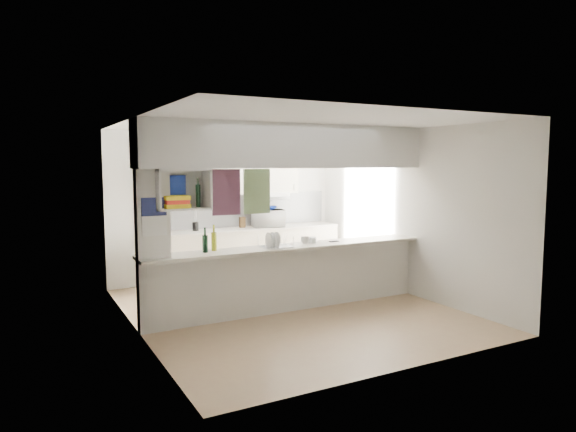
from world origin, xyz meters
TOP-DOWN VIEW (x-y plane):
  - floor at (0.00, 0.00)m, footprint 4.80×4.80m
  - ceiling at (0.00, 0.00)m, footprint 4.80×4.80m
  - wall_back at (0.00, 2.40)m, footprint 4.20×0.00m
  - wall_left at (-2.10, 0.00)m, footprint 0.00×4.80m
  - wall_right at (2.10, 0.00)m, footprint 0.00×4.80m
  - servery_partition at (-0.17, 0.00)m, footprint 4.20×0.50m
  - cubby_shelf at (-1.57, -0.06)m, footprint 0.65×0.35m
  - kitchen_run at (0.16, 2.14)m, footprint 3.60×0.63m
  - microwave at (0.67, 2.05)m, footprint 0.65×0.52m
  - bowl at (0.70, 2.06)m, footprint 0.26×0.26m
  - dish_rack at (-0.24, -0.03)m, footprint 0.42×0.32m
  - cup at (0.24, -0.02)m, footprint 0.16×0.16m
  - wine_bottles at (-1.15, 0.08)m, footprint 0.22×0.15m
  - plastic_tubs at (0.42, 0.09)m, footprint 0.50×0.18m
  - utensil_jar at (-0.66, 2.15)m, footprint 0.11×0.11m
  - knife_block at (0.21, 2.18)m, footprint 0.10×0.08m

SIDE VIEW (x-z plane):
  - floor at x=0.00m, z-range 0.00..0.00m
  - kitchen_run at x=0.16m, z-range -0.29..1.95m
  - plastic_tubs at x=0.42m, z-range 0.92..1.00m
  - cup at x=0.24m, z-range 0.94..1.03m
  - utensil_jar at x=-0.66m, z-range 0.92..1.07m
  - dish_rack at x=-0.24m, z-range 0.90..1.12m
  - knife_block at x=0.21m, z-range 0.92..1.11m
  - wine_bottles at x=-1.15m, z-range 0.87..1.22m
  - microwave at x=0.67m, z-range 0.92..1.23m
  - bowl at x=0.70m, z-range 1.23..1.30m
  - wall_back at x=0.00m, z-range -0.80..3.40m
  - wall_left at x=-2.10m, z-range -1.10..3.70m
  - wall_right at x=2.10m, z-range -1.10..3.70m
  - servery_partition at x=-0.17m, z-range 0.36..2.96m
  - cubby_shelf at x=-1.57m, z-range 1.46..1.96m
  - ceiling at x=0.00m, z-range 2.60..2.60m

